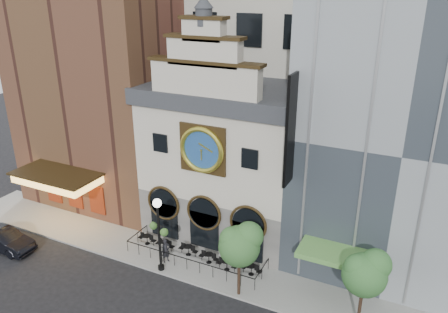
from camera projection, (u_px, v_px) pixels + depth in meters
ground at (178, 280)px, 30.71m from camera, size 120.00×120.00×0.00m
sidewalk at (196, 261)px, 32.77m from camera, size 44.00×5.00×0.15m
clock_building at (227, 156)px, 34.78m from camera, size 12.60×8.78×18.65m
theater_building at (108, 64)px, 39.68m from camera, size 14.00×15.60×25.00m
retail_building at (410, 129)px, 30.03m from camera, size 14.00×14.40×20.00m
cafe_railing at (196, 255)px, 32.58m from camera, size 10.60×2.60×0.90m
bistro_0 at (147, 239)px, 34.59m from camera, size 1.58×0.68×0.90m
bistro_1 at (165, 245)px, 33.81m from camera, size 1.58×0.68×0.90m
bistro_2 at (188, 250)px, 33.19m from camera, size 1.58×0.68×0.90m
bistro_3 at (209, 257)px, 32.25m from camera, size 1.58×0.68×0.90m
bistro_4 at (227, 264)px, 31.44m from camera, size 1.58×0.68×0.90m
bistro_5 at (251, 269)px, 30.92m from camera, size 1.58×0.68×0.90m
car_left at (4, 240)px, 34.04m from camera, size 5.12×1.86×1.68m
pedestrian at (166, 251)px, 32.23m from camera, size 0.70×0.81×1.87m
lamppost at (159, 227)px, 30.38m from camera, size 1.75×1.00×5.70m
tree_left at (240, 243)px, 27.73m from camera, size 2.79×2.69×5.38m
tree_right at (366, 272)px, 25.14m from camera, size 2.72×2.62×5.24m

